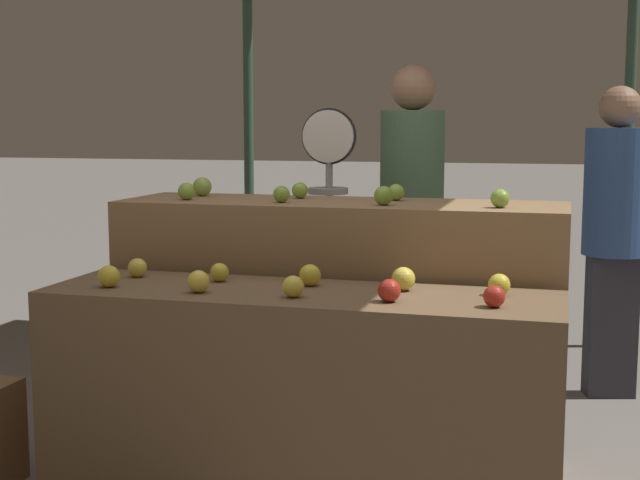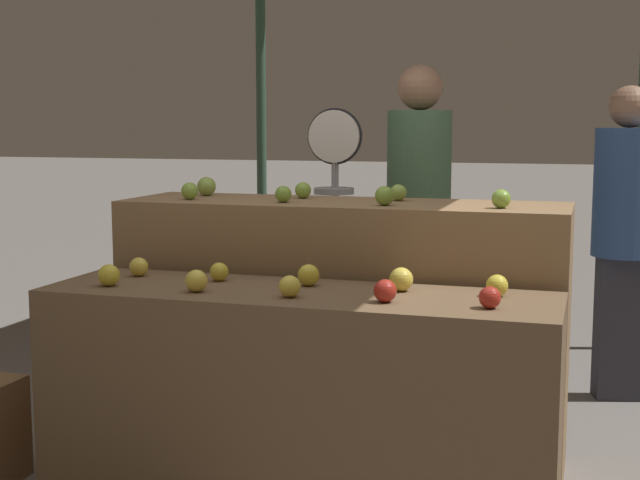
# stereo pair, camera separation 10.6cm
# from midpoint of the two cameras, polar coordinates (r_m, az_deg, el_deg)

# --- Properties ---
(display_counter_front) EXTENTS (1.88, 0.55, 0.86)m
(display_counter_front) POSITION_cam_midpoint_polar(r_m,az_deg,el_deg) (3.34, -2.23, -10.58)
(display_counter_front) COLOR brown
(display_counter_front) RESTS_ON ground_plane
(display_counter_back) EXTENTS (1.88, 0.55, 1.14)m
(display_counter_back) POSITION_cam_midpoint_polar(r_m,az_deg,el_deg) (3.86, 0.48, -5.96)
(display_counter_back) COLOR olive
(display_counter_back) RESTS_ON ground_plane
(apple_front_0) EXTENTS (0.08, 0.08, 0.08)m
(apple_front_0) POSITION_cam_midpoint_polar(r_m,az_deg,el_deg) (3.41, -14.22, -2.27)
(apple_front_0) COLOR gold
(apple_front_0) RESTS_ON display_counter_front
(apple_front_1) EXTENTS (0.08, 0.08, 0.08)m
(apple_front_1) POSITION_cam_midpoint_polar(r_m,az_deg,el_deg) (3.24, -8.72, -2.64)
(apple_front_1) COLOR yellow
(apple_front_1) RESTS_ON display_counter_front
(apple_front_2) EXTENTS (0.08, 0.08, 0.08)m
(apple_front_2) POSITION_cam_midpoint_polar(r_m,az_deg,el_deg) (3.12, -2.70, -3.00)
(apple_front_2) COLOR yellow
(apple_front_2) RESTS_ON display_counter_front
(apple_front_3) EXTENTS (0.08, 0.08, 0.08)m
(apple_front_3) POSITION_cam_midpoint_polar(r_m,az_deg,el_deg) (3.04, 3.46, -3.25)
(apple_front_3) COLOR #AD281E
(apple_front_3) RESTS_ON display_counter_front
(apple_front_4) EXTENTS (0.07, 0.07, 0.07)m
(apple_front_4) POSITION_cam_midpoint_polar(r_m,az_deg,el_deg) (2.99, 10.10, -3.58)
(apple_front_4) COLOR #AD281E
(apple_front_4) RESTS_ON display_counter_front
(apple_front_5) EXTENTS (0.08, 0.08, 0.08)m
(apple_front_5) POSITION_cam_midpoint_polar(r_m,az_deg,el_deg) (3.60, -12.43, -1.75)
(apple_front_5) COLOR yellow
(apple_front_5) RESTS_ON display_counter_front
(apple_front_6) EXTENTS (0.07, 0.07, 0.07)m
(apple_front_6) POSITION_cam_midpoint_polar(r_m,az_deg,el_deg) (3.45, -7.32, -2.06)
(apple_front_6) COLOR gold
(apple_front_6) RESTS_ON display_counter_front
(apple_front_7) EXTENTS (0.08, 0.08, 0.08)m
(apple_front_7) POSITION_cam_midpoint_polar(r_m,az_deg,el_deg) (3.33, -1.55, -2.27)
(apple_front_7) COLOR gold
(apple_front_7) RESTS_ON display_counter_front
(apple_front_8) EXTENTS (0.09, 0.09, 0.09)m
(apple_front_8) POSITION_cam_midpoint_polar(r_m,az_deg,el_deg) (3.24, 4.42, -2.50)
(apple_front_8) COLOR yellow
(apple_front_8) RESTS_ON display_counter_front
(apple_front_9) EXTENTS (0.08, 0.08, 0.08)m
(apple_front_9) POSITION_cam_midpoint_polar(r_m,az_deg,el_deg) (3.20, 10.47, -2.83)
(apple_front_9) COLOR gold
(apple_front_9) RESTS_ON display_counter_front
(apple_back_0) EXTENTS (0.07, 0.07, 0.07)m
(apple_back_0) POSITION_cam_midpoint_polar(r_m,az_deg,el_deg) (3.89, -9.31, 3.09)
(apple_back_0) COLOR #84AD3D
(apple_back_0) RESTS_ON display_counter_back
(apple_back_1) EXTENTS (0.07, 0.07, 0.07)m
(apple_back_1) POSITION_cam_midpoint_polar(r_m,az_deg,el_deg) (3.72, -3.30, 2.94)
(apple_back_1) COLOR #7AA338
(apple_back_1) RESTS_ON display_counter_back
(apple_back_2) EXTENTS (0.08, 0.08, 0.08)m
(apple_back_2) POSITION_cam_midpoint_polar(r_m,az_deg,el_deg) (3.60, 3.25, 2.85)
(apple_back_2) COLOR #7AA338
(apple_back_2) RESTS_ON display_counter_back
(apple_back_3) EXTENTS (0.07, 0.07, 0.07)m
(apple_back_3) POSITION_cam_midpoint_polar(r_m,az_deg,el_deg) (3.54, 10.62, 2.63)
(apple_back_3) COLOR #7AA338
(apple_back_3) RESTS_ON display_counter_back
(apple_back_4) EXTENTS (0.09, 0.09, 0.09)m
(apple_back_4) POSITION_cam_midpoint_polar(r_m,az_deg,el_deg) (4.08, -8.29, 3.40)
(apple_back_4) COLOR #8EB247
(apple_back_4) RESTS_ON display_counter_back
(apple_back_5) EXTENTS (0.07, 0.07, 0.07)m
(apple_back_5) POSITION_cam_midpoint_polar(r_m,az_deg,el_deg) (3.92, -2.07, 3.20)
(apple_back_5) COLOR #84AD3D
(apple_back_5) RESTS_ON display_counter_back
(apple_back_6) EXTENTS (0.07, 0.07, 0.07)m
(apple_back_6) POSITION_cam_midpoint_polar(r_m,az_deg,el_deg) (3.81, 4.09, 3.06)
(apple_back_6) COLOR #8EB247
(apple_back_6) RESTS_ON display_counter_back
(produce_scale) EXTENTS (0.28, 0.20, 1.54)m
(produce_scale) POSITION_cam_midpoint_polar(r_m,az_deg,el_deg) (4.43, -0.13, 3.00)
(produce_scale) COLOR #99999E
(produce_scale) RESTS_ON ground_plane
(person_vendor_at_scale) EXTENTS (0.34, 0.34, 1.76)m
(person_vendor_at_scale) POSITION_cam_midpoint_polar(r_m,az_deg,el_deg) (4.63, 5.24, 2.07)
(person_vendor_at_scale) COLOR #2D2D38
(person_vendor_at_scale) RESTS_ON ground_plane
(person_customer_left) EXTENTS (0.41, 0.41, 1.66)m
(person_customer_left) POSITION_cam_midpoint_polar(r_m,az_deg,el_deg) (4.95, 17.80, 1.28)
(person_customer_left) COLOR #2D2D38
(person_customer_left) RESTS_ON ground_plane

